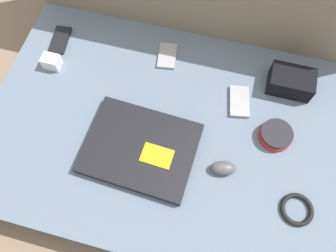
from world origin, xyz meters
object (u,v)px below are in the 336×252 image
object	(u,v)px
computer_mouse	(223,168)
speaker_puck	(276,135)
phone_black	(239,101)
phone_small	(60,40)
charger_brick	(52,62)
laptop	(141,148)
phone_silver	(167,56)
camera_pouch	(291,82)

from	to	relation	value
computer_mouse	speaker_puck	world-z (taller)	computer_mouse
phone_black	phone_small	xyz separation A→B (m)	(-0.64, 0.08, -0.00)
speaker_puck	charger_brick	distance (m)	0.75
laptop	phone_small	world-z (taller)	laptop
speaker_puck	phone_silver	distance (m)	0.44
camera_pouch	phone_silver	bearing A→B (deg)	177.91
laptop	phone_black	distance (m)	0.35
speaker_puck	phone_black	size ratio (longest dim) A/B	0.85
laptop	computer_mouse	distance (m)	0.25
camera_pouch	laptop	bearing A→B (deg)	-140.50
laptop	phone_small	size ratio (longest dim) A/B	2.83
speaker_puck	phone_silver	world-z (taller)	speaker_puck
computer_mouse	phone_silver	world-z (taller)	computer_mouse
phone_small	speaker_puck	bearing A→B (deg)	-19.55
speaker_puck	camera_pouch	bearing A→B (deg)	84.17
camera_pouch	charger_brick	distance (m)	0.78
laptop	phone_silver	bearing A→B (deg)	94.56
phone_silver	charger_brick	distance (m)	0.38
speaker_puck	phone_small	size ratio (longest dim) A/B	0.85
computer_mouse	speaker_puck	bearing A→B (deg)	35.02
camera_pouch	charger_brick	bearing A→B (deg)	-171.39
phone_silver	camera_pouch	distance (m)	0.41
charger_brick	laptop	bearing A→B (deg)	-29.91
camera_pouch	phone_black	bearing A→B (deg)	-145.97
computer_mouse	phone_small	xyz separation A→B (m)	(-0.63, 0.31, -0.01)
phone_black	computer_mouse	bearing A→B (deg)	-102.74
phone_silver	charger_brick	xyz separation A→B (m)	(-0.36, -0.13, 0.02)
phone_black	camera_pouch	bearing A→B (deg)	23.58
computer_mouse	camera_pouch	distance (m)	0.36
laptop	charger_brick	distance (m)	0.43
phone_silver	phone_black	size ratio (longest dim) A/B	0.91
speaker_puck	charger_brick	size ratio (longest dim) A/B	1.78
computer_mouse	phone_small	world-z (taller)	computer_mouse
speaker_puck	phone_black	world-z (taller)	speaker_puck
laptop	computer_mouse	xyz separation A→B (m)	(0.25, 0.00, 0.00)
phone_silver	phone_small	xyz separation A→B (m)	(-0.38, -0.03, 0.00)
computer_mouse	phone_small	distance (m)	0.71
phone_small	charger_brick	world-z (taller)	charger_brick
computer_mouse	charger_brick	distance (m)	0.65
computer_mouse	charger_brick	world-z (taller)	charger_brick
phone_small	charger_brick	xyz separation A→B (m)	(0.02, -0.10, 0.02)
phone_black	camera_pouch	distance (m)	0.17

